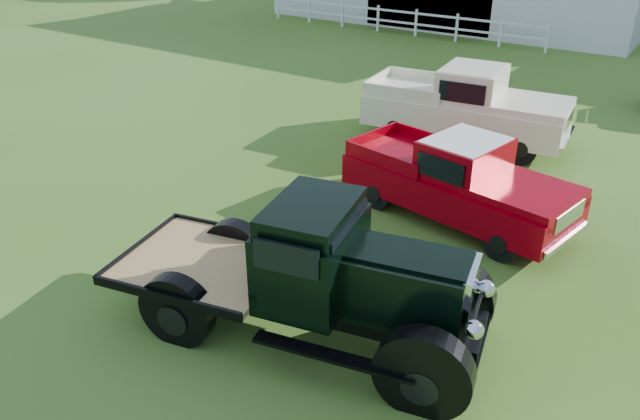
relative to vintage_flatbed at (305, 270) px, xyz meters
The scene contains 5 objects.
ground 1.77m from the vintage_flatbed, 150.61° to the left, with size 120.00×120.00×0.00m, color #3C5A14.
fence_rail 22.62m from the vintage_flatbed, 113.96° to the left, with size 14.20×0.16×1.20m, color white, non-canonical shape.
vintage_flatbed is the anchor object (origin of this frame).
red_pickup 4.84m from the vintage_flatbed, 85.00° to the left, with size 4.93×1.89×1.80m, color #95000C, non-canonical shape.
white_pickup 9.19m from the vintage_flatbed, 97.23° to the left, with size 5.46×2.12×2.00m, color #F0E8C1, non-canonical shape.
Camera 1 is at (5.67, -7.01, 6.17)m, focal length 35.00 mm.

